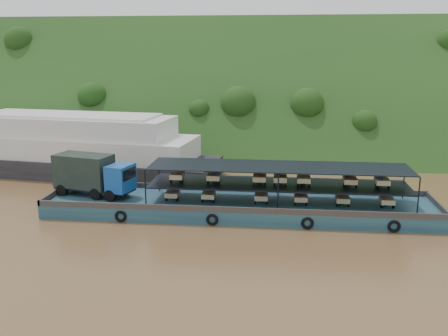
# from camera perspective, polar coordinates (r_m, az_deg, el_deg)

# --- Properties ---
(ground) EXTENTS (160.00, 160.00, 0.00)m
(ground) POSITION_cam_1_polar(r_m,az_deg,el_deg) (47.09, 2.03, -4.70)
(ground) COLOR brown
(ground) RESTS_ON ground
(hillside) EXTENTS (140.00, 39.60, 39.60)m
(hillside) POSITION_cam_1_polar(r_m,az_deg,el_deg) (82.01, 3.90, 3.12)
(hillside) COLOR #153613
(hillside) RESTS_ON ground
(cargo_barge) EXTENTS (35.10, 7.18, 5.05)m
(cargo_barge) POSITION_cam_1_polar(r_m,az_deg,el_deg) (45.65, -0.48, -3.60)
(cargo_barge) COLOR #16314E
(cargo_barge) RESTS_ON ground
(passenger_ferry) EXTENTS (36.41, 13.32, 7.20)m
(passenger_ferry) POSITION_cam_1_polar(r_m,az_deg,el_deg) (62.65, -17.12, 2.24)
(passenger_ferry) COLOR black
(passenger_ferry) RESTS_ON ground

